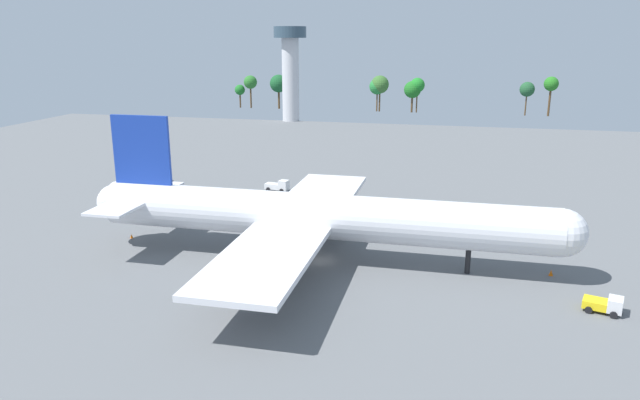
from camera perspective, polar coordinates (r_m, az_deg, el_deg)
ground_plane at (r=81.49m, az=0.00°, el=-5.89°), size 269.81×269.81×0.00m
cargo_airplane at (r=79.47m, az=-0.25°, el=-1.63°), size 67.45×53.47×19.30m
maintenance_van at (r=73.82m, az=25.96°, el=-9.11°), size 4.52×3.46×1.92m
catering_truck at (r=121.73m, az=-14.61°, el=1.40°), size 3.88×4.06×2.31m
baggage_tug at (r=117.50m, az=-4.07°, el=1.39°), size 5.04×2.90×2.34m
safety_cone_nose at (r=82.02m, az=21.54°, el=-6.59°), size 0.56×0.56×0.80m
safety_cone_tail at (r=94.71m, az=-17.85°, el=-3.36°), size 0.45×0.45×0.65m
control_tower at (r=217.41m, az=-2.90°, el=13.00°), size 11.67×11.67×33.54m
tree_line_backdrop at (r=247.21m, az=5.33°, el=10.99°), size 132.66×7.54×15.24m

